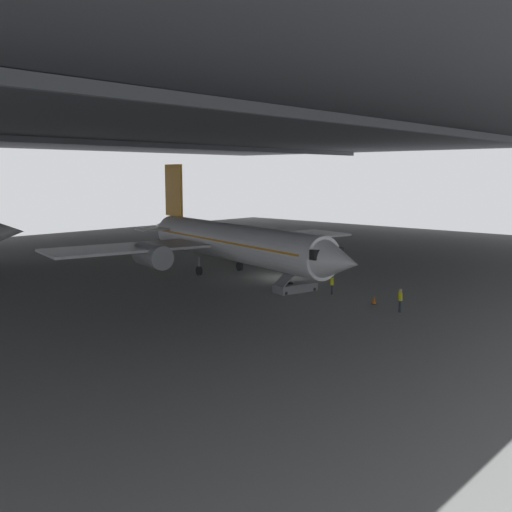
% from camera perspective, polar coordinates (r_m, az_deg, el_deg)
% --- Properties ---
extents(ground_plane, '(110.00, 110.00, 0.00)m').
position_cam_1_polar(ground_plane, '(55.67, 2.74, -2.13)').
color(ground_plane, slate).
extents(hangar_structure, '(121.00, 99.00, 15.42)m').
position_cam_1_polar(hangar_structure, '(64.62, -6.84, 12.41)').
color(hangar_structure, '#4C4F54').
rests_on(hangar_structure, ground_plane).
extents(airplane_main, '(33.80, 34.43, 10.95)m').
position_cam_1_polar(airplane_main, '(56.11, -2.60, 1.41)').
color(airplane_main, white).
rests_on(airplane_main, ground_plane).
extents(boarding_stairs, '(4.30, 2.29, 4.55)m').
position_cam_1_polar(boarding_stairs, '(49.02, 3.95, -2.69)').
color(boarding_stairs, slate).
rests_on(boarding_stairs, ground_plane).
extents(crew_worker_near_nose, '(0.43, 0.41, 1.73)m').
position_cam_1_polar(crew_worker_near_nose, '(42.88, 14.05, -4.12)').
color(crew_worker_near_nose, '#232838').
rests_on(crew_worker_near_nose, ground_plane).
extents(crew_worker_by_stairs, '(0.52, 0.33, 1.62)m').
position_cam_1_polar(crew_worker_by_stairs, '(48.08, 7.52, -2.72)').
color(crew_worker_by_stairs, '#232838').
rests_on(crew_worker_by_stairs, ground_plane).
extents(traffic_cone_orange, '(0.36, 0.36, 0.60)m').
position_cam_1_polar(traffic_cone_orange, '(45.23, 11.60, -4.32)').
color(traffic_cone_orange, black).
rests_on(traffic_cone_orange, ground_plane).
extents(baggage_tug, '(1.76, 2.43, 0.90)m').
position_cam_1_polar(baggage_tug, '(67.06, -2.19, 0.08)').
color(baggage_tug, yellow).
rests_on(baggage_tug, ground_plane).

